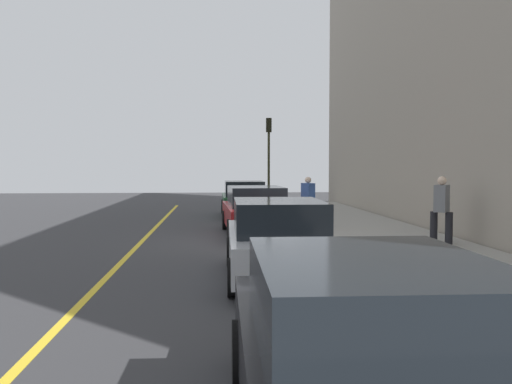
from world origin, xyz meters
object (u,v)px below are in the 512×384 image
at_px(parked_car_green, 244,199).
at_px(parked_car_red, 255,211).
at_px(parked_car_silver, 278,240).
at_px(pedestrian_blue_coat, 308,199).
at_px(parked_car_black, 366,357).
at_px(pedestrian_grey_coat, 442,208).
at_px(traffic_light_pole, 269,147).

bearing_deg(parked_car_green, parked_car_red, -179.82).
bearing_deg(parked_car_silver, pedestrian_blue_coat, -14.04).
height_order(parked_car_silver, parked_car_red, same).
relative_size(parked_car_silver, parked_car_green, 1.05).
height_order(parked_car_green, pedestrian_blue_coat, pedestrian_blue_coat).
height_order(parked_car_black, pedestrian_grey_coat, pedestrian_grey_coat).
bearing_deg(traffic_light_pole, parked_car_black, 176.02).
relative_size(parked_car_red, pedestrian_blue_coat, 2.84).
xyz_separation_m(parked_car_green, pedestrian_grey_coat, (-9.39, -4.59, 0.32)).
xyz_separation_m(parked_car_silver, parked_car_green, (12.73, -0.05, -0.00)).
relative_size(parked_car_red, pedestrian_grey_coat, 2.67).
xyz_separation_m(parked_car_black, parked_car_green, (18.83, -0.13, -0.00)).
bearing_deg(parked_car_red, pedestrian_blue_coat, -56.46).
xyz_separation_m(parked_car_silver, traffic_light_pole, (16.53, -1.50, 2.36)).
relative_size(parked_car_silver, pedestrian_grey_coat, 2.47).
distance_m(parked_car_red, parked_car_green, 6.13).
bearing_deg(pedestrian_blue_coat, parked_car_black, 171.69).
relative_size(parked_car_black, parked_car_green, 1.02).
xyz_separation_m(parked_car_silver, pedestrian_grey_coat, (3.34, -4.65, 0.32)).
height_order(parked_car_black, pedestrian_blue_coat, pedestrian_blue_coat).
xyz_separation_m(parked_car_black, parked_car_silver, (6.10, -0.07, 0.00)).
height_order(parked_car_silver, traffic_light_pole, traffic_light_pole).
height_order(parked_car_green, pedestrian_grey_coat, pedestrian_grey_coat).
height_order(parked_car_silver, pedestrian_grey_coat, pedestrian_grey_coat).
bearing_deg(pedestrian_grey_coat, traffic_light_pole, 13.41).
relative_size(parked_car_black, pedestrian_blue_coat, 2.56).
height_order(parked_car_black, parked_car_silver, same).
bearing_deg(parked_car_red, traffic_light_pole, -8.21).
bearing_deg(pedestrian_blue_coat, parked_car_red, 123.54).
xyz_separation_m(parked_car_red, pedestrian_grey_coat, (-3.26, -4.58, 0.32)).
height_order(pedestrian_grey_coat, pedestrian_blue_coat, pedestrian_grey_coat).
height_order(pedestrian_blue_coat, traffic_light_pole, traffic_light_pole).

